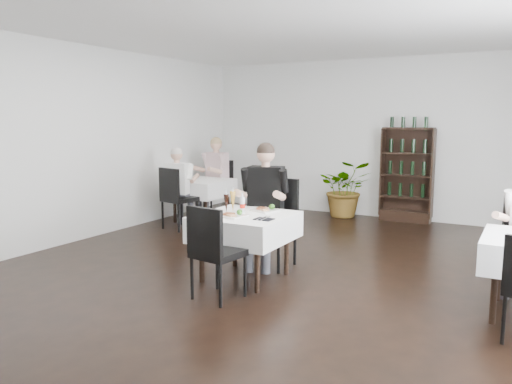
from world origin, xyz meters
TOP-DOWN VIEW (x-y plane):
  - room_shell at (0.00, 0.00)m, footprint 9.00×9.00m
  - wine_shelf at (0.60, 4.31)m, footprint 0.90×0.28m
  - main_table at (-0.30, 0.00)m, footprint 1.03×1.03m
  - left_table at (-2.70, 2.50)m, footprint 0.98×0.98m
  - potted_tree at (-0.51, 4.20)m, footprint 1.23×1.15m
  - main_chair_far at (-0.24, 0.67)m, footprint 0.53×0.53m
  - main_chair_near at (-0.22, -0.79)m, footprint 0.51×0.52m
  - left_chair_far at (-2.73, 3.20)m, footprint 0.64×0.64m
  - left_chair_near at (-2.66, 1.71)m, footprint 0.58×0.58m
  - diner_main at (-0.35, 0.56)m, footprint 0.65×0.68m
  - diner_left_far at (-2.76, 3.02)m, footprint 0.63×0.67m
  - diner_left_near at (-2.72, 1.89)m, footprint 0.58×0.62m
  - plate_far at (-0.18, 0.29)m, footprint 0.34×0.34m
  - plate_near at (-0.34, -0.20)m, footprint 0.31×0.31m
  - pilsner_dark at (-0.54, -0.02)m, footprint 0.06×0.06m
  - pilsner_lager at (-0.51, 0.07)m, footprint 0.07×0.07m
  - coke_bottle at (-0.37, 0.06)m, footprint 0.06×0.06m
  - napkin_cutlery at (0.04, -0.16)m, footprint 0.20×0.22m

SIDE VIEW (x-z plane):
  - potted_tree at x=-0.51m, z-range 0.00..1.09m
  - main_chair_near at x=-0.22m, z-range 0.07..1.06m
  - left_chair_near at x=-2.66m, z-range 0.08..1.13m
  - left_chair_far at x=-2.73m, z-range 0.08..1.14m
  - left_table at x=-2.70m, z-range 0.24..1.01m
  - main_table at x=-0.30m, z-range 0.24..1.01m
  - main_chair_far at x=-0.24m, z-range 0.08..1.19m
  - napkin_cutlery at x=0.04m, z-range 0.77..0.79m
  - plate_near at x=-0.34m, z-range 0.75..0.83m
  - plate_far at x=-0.18m, z-range 0.75..0.83m
  - diner_left_near at x=-2.72m, z-range 0.11..1.51m
  - wine_shelf at x=0.60m, z-range -0.03..1.72m
  - coke_bottle at x=-0.37m, z-range 0.75..0.99m
  - pilsner_dark at x=-0.54m, z-range 0.75..1.02m
  - diner_left_far at x=-2.76m, z-range 0.12..1.65m
  - pilsner_lager at x=-0.51m, z-range 0.74..1.05m
  - diner_main at x=-0.35m, z-range 0.13..1.71m
  - room_shell at x=0.00m, z-range -3.00..6.00m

